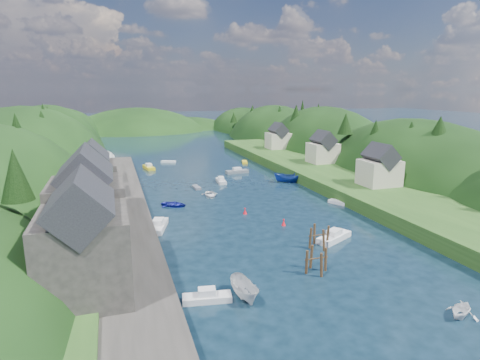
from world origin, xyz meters
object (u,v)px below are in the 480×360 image
object	(u,v)px
piling_cluster_far	(319,239)
channel_buoy_far	(245,211)
channel_buoy_near	(284,223)
piling_cluster_near	(316,263)

from	to	relation	value
piling_cluster_far	channel_buoy_far	world-z (taller)	piling_cluster_far
channel_buoy_near	channel_buoy_far	distance (m)	8.56
piling_cluster_near	piling_cluster_far	bearing A→B (deg)	58.93
piling_cluster_near	channel_buoy_far	distance (m)	24.06
channel_buoy_far	channel_buoy_near	bearing A→B (deg)	-63.09
channel_buoy_near	channel_buoy_far	bearing A→B (deg)	116.91
piling_cluster_near	piling_cluster_far	xyz separation A→B (m)	(4.09, 6.78, -0.00)
piling_cluster_near	channel_buoy_near	world-z (taller)	piling_cluster_near
piling_cluster_near	piling_cluster_far	world-z (taller)	piling_cluster_near
piling_cluster_near	channel_buoy_near	xyz separation A→B (m)	(3.16, 16.40, -0.71)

